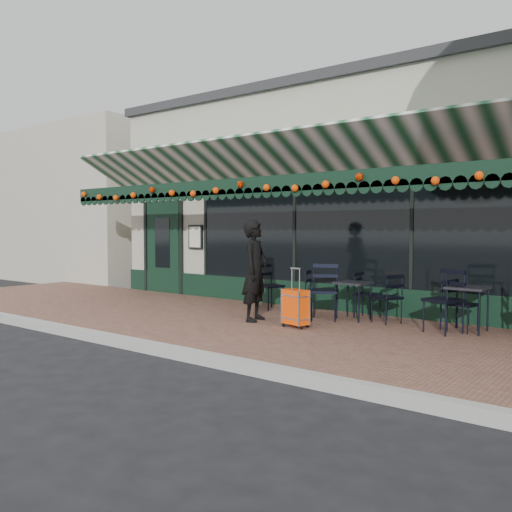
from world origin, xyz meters
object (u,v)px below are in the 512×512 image
Objects in this scene: chair_solo at (270,286)px; chair_a_right at (463,305)px; woman at (255,271)px; chair_b_right at (367,295)px; chair_b_front at (324,292)px; chair_b_left at (298,292)px; suitcase at (296,308)px; cafe_table_a at (468,291)px; chair_a_front at (443,301)px; cafe_table_b at (353,286)px; chair_a_left at (387,298)px.

chair_a_right is at bearing -74.47° from chair_solo.
chair_a_right is at bearing -83.36° from woman.
chair_b_right is 0.83× the size of chair_b_front.
chair_a_right is 2.77m from chair_b_left.
chair_b_right is at bearing -58.87° from woman.
woman is 1.76× the size of chair_b_front.
chair_b_right is at bearing -68.33° from chair_solo.
chair_b_front is at bearing 104.59° from suitcase.
chair_b_right is (-1.75, 0.23, -0.21)m from cafe_table_a.
chair_a_right is (2.17, 1.28, 0.08)m from suitcase.
woman reaches higher than chair_a_front.
cafe_table_b is (1.25, 1.10, -0.26)m from woman.
chair_solo reaches higher than chair_b_left.
woman is 1.94× the size of chair_solo.
chair_b_left is (-2.83, -0.30, -0.20)m from cafe_table_a.
chair_a_right is (1.21, 0.03, -0.01)m from chair_a_left.
woman is 1.76× the size of chair_a_front.
cafe_table_a is 0.78× the size of chair_solo.
chair_solo is at bearing -128.55° from chair_b_left.
chair_a_front is 1.98m from chair_b_front.
chair_b_left reaches higher than cafe_table_b.
woman is 1.40m from chair_solo.
chair_a_left reaches higher than chair_a_right.
chair_b_front is (-2.16, -0.41, 0.09)m from chair_a_right.
woman is 2.11× the size of chair_b_right.
cafe_table_b is 0.50m from chair_b_front.
woman is 2.21m from chair_a_left.
woman is 1.82× the size of suitcase.
chair_a_left reaches higher than cafe_table_a.
chair_a_right is 0.99× the size of chair_b_right.
suitcase is 1.58m from chair_a_left.
woman is 3.01m from chair_a_front.
cafe_table_a is (2.24, 1.27, 0.30)m from suitcase.
chair_b_right is (0.50, 1.50, 0.09)m from suitcase.
cafe_table_b is at bearing -61.84° from chair_a_left.
woman is 2.47× the size of cafe_table_a.
chair_a_left is 0.94× the size of chair_solo.
chair_a_left reaches higher than cafe_table_b.
cafe_table_a is at bearing 78.34° from chair_b_left.
woman is at bearing -35.47° from chair_b_left.
suitcase is at bearing -115.99° from chair_b_front.
chair_a_front is 1.10× the size of chair_solo.
chair_a_left is 0.85× the size of chair_a_front.
chair_b_right is 1.95m from chair_solo.
woman reaches higher than chair_b_right.
chair_a_right reaches higher than cafe_table_a.
chair_b_left is 0.92m from chair_solo.
chair_b_left is at bearing 144.49° from chair_b_front.
suitcase is 1.36× the size of cafe_table_a.
suitcase is at bearing 13.40° from chair_b_left.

